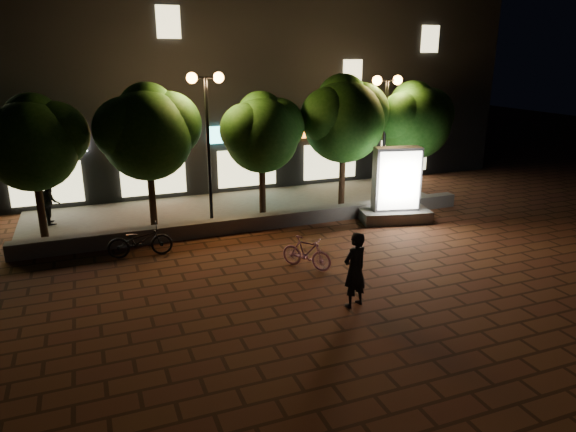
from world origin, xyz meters
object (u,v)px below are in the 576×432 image
pedestrian (50,202)px  tree_far_left (33,140)px  tree_right (344,116)px  tree_far_right (415,118)px  tree_mid (262,130)px  rider (355,270)px  street_lamp_right (386,107)px  scooter_pink (307,253)px  ad_kiosk (396,192)px  scooter_parked (140,241)px  tree_left (148,129)px  street_lamp_left (207,110)px

pedestrian → tree_far_left: bearing=167.8°
tree_right → tree_far_right: (3.20, -0.00, -0.20)m
tree_mid → rider: bearing=-92.6°
street_lamp_right → tree_far_right: bearing=9.6°
scooter_pink → ad_kiosk: bearing=-7.4°
tree_mid → rider: size_ratio=2.40×
tree_right → pedestrian: size_ratio=3.18×
scooter_parked → tree_left: bearing=-11.7°
tree_far_left → street_lamp_right: street_lamp_right is taller
tree_left → tree_mid: bearing=-0.0°
ad_kiosk → pedestrian: 12.26m
tree_left → tree_mid: (4.00, -0.00, -0.23)m
scooter_pink → scooter_parked: size_ratio=0.82×
tree_left → tree_far_right: size_ratio=1.03×
ad_kiosk → street_lamp_left: bearing=161.5°
tree_far_left → ad_kiosk: (11.75, -2.37, -2.20)m
street_lamp_right → rider: (-5.30, -7.54, -2.96)m
tree_far_right → pedestrian: size_ratio=2.99×
ad_kiosk → pedestrian: size_ratio=1.70×
tree_far_right → rider: 10.66m
tree_left → tree_mid: tree_left is taller
scooter_pink → pedestrian: (-6.87, 6.83, 0.41)m
tree_far_left → street_lamp_left: bearing=-2.8°
street_lamp_right → rider: 9.67m
tree_far_left → tree_left: bearing=0.0°
street_lamp_left → scooter_parked: (-2.73, -2.35, -3.53)m
tree_right → rider: (-3.65, -7.80, -2.63)m
tree_far_right → pedestrian: (-13.87, 1.57, -2.49)m
tree_far_left → scooter_parked: size_ratio=2.45×
tree_mid → scooter_pink: 5.95m
ad_kiosk → scooter_parked: 9.05m
tree_far_right → street_lamp_left: 8.58m
tree_far_left → street_lamp_left: (5.45, -0.26, 0.74)m
ad_kiosk → tree_right: bearing=111.7°
tree_far_left → street_lamp_left: 5.50m
tree_mid → street_lamp_right: size_ratio=0.90×
pedestrian → tree_right: bearing=-105.7°
tree_far_left → scooter_pink: tree_far_left is taller
rider → tree_mid: bearing=-109.6°
street_lamp_right → ad_kiosk: street_lamp_right is taller
tree_mid → scooter_parked: (-4.78, -2.61, -2.72)m
tree_right → scooter_parked: 9.03m
scooter_pink → tree_far_left: bearing=104.4°
rider → ad_kiosk: bearing=-147.3°
tree_mid → ad_kiosk: 5.31m
ad_kiosk → tree_far_left: bearing=168.6°
tree_right → scooter_pink: tree_right is taller
tree_far_left → scooter_pink: 9.20m
tree_far_left → pedestrian: (0.14, 1.57, -2.42)m
tree_far_left → tree_far_right: size_ratio=0.97×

